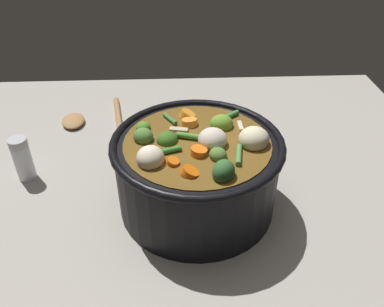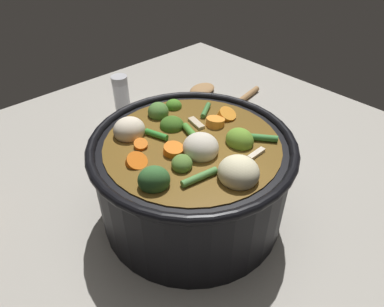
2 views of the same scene
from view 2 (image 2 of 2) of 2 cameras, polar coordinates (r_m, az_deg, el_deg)
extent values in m
plane|color=#9E998E|center=(0.57, 0.04, -9.50)|extent=(1.10, 1.10, 0.00)
cylinder|color=black|center=(0.52, 0.04, -4.41)|extent=(0.28, 0.28, 0.14)
torus|color=black|center=(0.48, 0.04, 1.64)|extent=(0.29, 0.29, 0.01)
cylinder|color=brown|center=(0.52, 0.04, -3.97)|extent=(0.25, 0.25, 0.13)
ellipsoid|color=#3C6820|center=(0.51, -3.33, 4.65)|extent=(0.05, 0.05, 0.03)
ellipsoid|color=#356631|center=(0.41, -6.31, -4.39)|extent=(0.05, 0.05, 0.04)
ellipsoid|color=#4B8726|center=(0.56, -3.06, 7.85)|extent=(0.04, 0.04, 0.02)
ellipsoid|color=olive|center=(0.48, 7.88, 2.22)|extent=(0.04, 0.04, 0.03)
ellipsoid|color=#507E37|center=(0.54, -5.60, 6.90)|extent=(0.05, 0.05, 0.03)
ellipsoid|color=#557B34|center=(0.43, -1.68, -1.71)|extent=(0.04, 0.04, 0.02)
cylinder|color=orange|center=(0.54, 5.67, 6.20)|extent=(0.03, 0.03, 0.03)
cylinder|color=orange|center=(0.48, -8.48, 1.31)|extent=(0.03, 0.03, 0.02)
cylinder|color=orange|center=(0.52, 3.86, 5.02)|extent=(0.04, 0.04, 0.02)
cylinder|color=orange|center=(0.46, -3.17, 0.38)|extent=(0.03, 0.04, 0.02)
cylinder|color=orange|center=(0.45, -9.17, -1.42)|extent=(0.03, 0.03, 0.02)
ellipsoid|color=beige|center=(0.46, 1.45, 0.99)|extent=(0.07, 0.07, 0.04)
ellipsoid|color=beige|center=(0.50, -10.34, 3.86)|extent=(0.05, 0.05, 0.04)
ellipsoid|color=beige|center=(0.42, 7.70, -3.14)|extent=(0.07, 0.07, 0.04)
cylinder|color=#4A8F33|center=(0.49, -0.11, 3.42)|extent=(0.02, 0.04, 0.01)
cylinder|color=#2F842E|center=(0.49, -5.91, 3.14)|extent=(0.02, 0.04, 0.01)
cylinder|color=#3C833B|center=(0.49, 11.72, 2.56)|extent=(0.03, 0.04, 0.01)
cylinder|color=#4F8942|center=(0.42, 1.24, -3.91)|extent=(0.05, 0.02, 0.01)
cylinder|color=#407A39|center=(0.55, 2.29, 7.18)|extent=(0.04, 0.03, 0.01)
cube|color=beige|center=(0.46, 10.61, -0.02)|extent=(0.03, 0.01, 0.01)
cube|color=beige|center=(0.52, 0.70, 5.04)|extent=(0.02, 0.03, 0.01)
ellipsoid|color=#A27649|center=(0.90, 1.71, 10.57)|extent=(0.08, 0.07, 0.02)
cylinder|color=#A27649|center=(0.85, 7.73, 8.41)|extent=(0.18, 0.04, 0.01)
cylinder|color=silver|center=(0.81, -11.53, 8.91)|extent=(0.04, 0.04, 0.08)
cylinder|color=#B7B7BC|center=(0.79, -11.95, 11.84)|extent=(0.04, 0.04, 0.02)
camera|label=1|loc=(0.43, -91.94, 12.52)|focal=36.70mm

